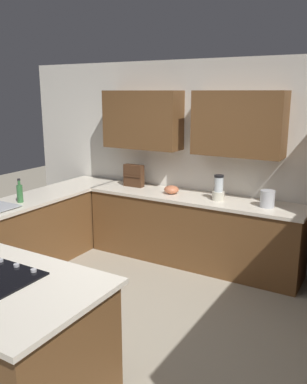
% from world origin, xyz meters
% --- Properties ---
extents(ground_plane, '(14.00, 14.00, 0.00)m').
position_xyz_m(ground_plane, '(0.00, 0.00, 0.00)').
color(ground_plane, '#9E937F').
extents(wall_back, '(6.00, 0.44, 2.60)m').
position_xyz_m(wall_back, '(0.07, -2.04, 1.44)').
color(wall_back, white).
rests_on(wall_back, ground).
extents(lower_cabinets_back, '(2.80, 0.60, 0.86)m').
position_xyz_m(lower_cabinets_back, '(0.10, -1.72, 0.43)').
color(lower_cabinets_back, brown).
rests_on(lower_cabinets_back, ground).
extents(countertop_back, '(2.84, 0.64, 0.04)m').
position_xyz_m(countertop_back, '(0.10, -1.72, 0.88)').
color(countertop_back, silver).
rests_on(countertop_back, lower_cabinets_back).
extents(lower_cabinets_side, '(0.60, 2.90, 0.86)m').
position_xyz_m(lower_cabinets_side, '(1.82, -0.55, 0.43)').
color(lower_cabinets_side, brown).
rests_on(lower_cabinets_side, ground).
extents(countertop_side, '(0.64, 2.94, 0.04)m').
position_xyz_m(countertop_side, '(1.82, -0.55, 0.88)').
color(countertop_side, silver).
rests_on(countertop_side, lower_cabinets_side).
extents(blender, '(0.15, 0.15, 0.32)m').
position_xyz_m(blender, '(-0.25, -1.70, 1.04)').
color(blender, beige).
rests_on(blender, countertop_back).
extents(mixing_bowl, '(0.20, 0.20, 0.11)m').
position_xyz_m(mixing_bowl, '(0.40, -1.70, 0.95)').
color(mixing_bowl, '#CC724C').
rests_on(mixing_bowl, countertop_back).
extents(spice_rack, '(0.29, 0.11, 0.31)m').
position_xyz_m(spice_rack, '(1.05, -1.80, 1.05)').
color(spice_rack, '#472B19').
rests_on(spice_rack, countertop_back).
extents(kettle, '(0.17, 0.17, 0.20)m').
position_xyz_m(kettle, '(-0.85, -1.70, 1.00)').
color(kettle, '#B7BABF').
rests_on(kettle, countertop_back).
extents(dish_soap_bottle, '(0.07, 0.07, 0.29)m').
position_xyz_m(dish_soap_bottle, '(1.77, -0.40, 1.02)').
color(dish_soap_bottle, '#336B38').
rests_on(dish_soap_bottle, countertop_side).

